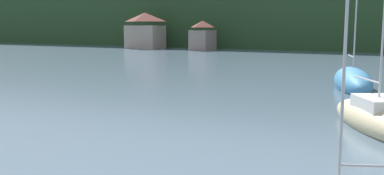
{
  "coord_description": "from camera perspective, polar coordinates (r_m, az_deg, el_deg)",
  "views": [
    {
      "loc": [
        10.05,
        18.56,
        4.52
      ],
      "look_at": [
        0.0,
        37.88,
        1.41
      ],
      "focal_mm": 40.76,
      "sensor_mm": 36.0,
      "label": 1
    }
  ],
  "objects": [
    {
      "name": "shore_building_west",
      "position": [
        87.05,
        -6.16,
        7.36
      ],
      "size": [
        6.99,
        5.23,
        7.0
      ],
      "color": "gray",
      "rests_on": "ground_plane"
    },
    {
      "name": "shore_building_westcentral",
      "position": [
        80.65,
        1.4,
        6.77
      ],
      "size": [
        3.62,
        5.02,
        5.36
      ],
      "color": "gray",
      "rests_on": "ground_plane"
    },
    {
      "name": "sailboat_mid_1",
      "position": [
        20.75,
        23.13,
        -3.87
      ],
      "size": [
        5.7,
        7.65,
        11.61
      ],
      "rotation": [
        0.0,
        0.0,
        5.24
      ],
      "color": "#CCBC8E",
      "rests_on": "ground_plane"
    },
    {
      "name": "sailboat_far_4",
      "position": [
        33.54,
        20.26,
        0.72
      ],
      "size": [
        4.56,
        8.78,
        11.72
      ],
      "rotation": [
        0.0,
        0.0,
        4.98
      ],
      "color": "teal",
      "rests_on": "ground_plane"
    }
  ]
}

